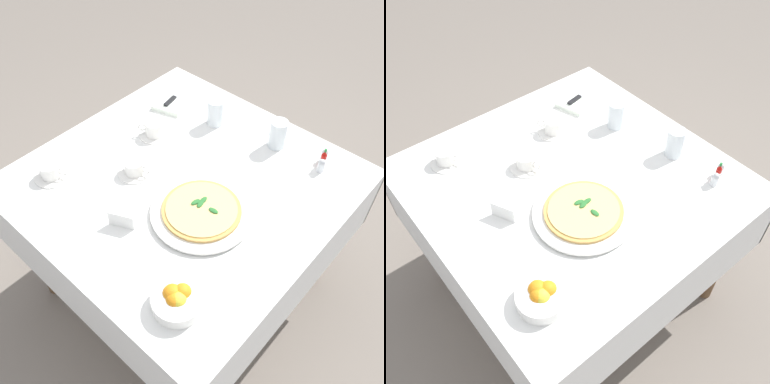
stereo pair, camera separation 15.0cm
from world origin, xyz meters
TOP-DOWN VIEW (x-y plane):
  - ground_plane at (0.00, 0.00)m, footprint 8.00×8.00m
  - dining_table at (0.00, 0.00)m, footprint 1.08×1.08m
  - pizza_plate at (-0.08, -0.16)m, footprint 0.35×0.35m
  - pizza at (-0.08, -0.16)m, footprint 0.27×0.27m
  - coffee_cup_far_left at (-0.09, 0.16)m, footprint 0.13×0.13m
  - coffee_cup_far_right at (-0.31, 0.37)m, footprint 0.13×0.13m
  - coffee_cup_center_back at (0.11, 0.26)m, footprint 0.13×0.13m
  - water_glass_back_corner at (0.38, -0.15)m, footprint 0.07×0.07m
  - water_glass_near_left at (0.33, 0.12)m, footprint 0.07×0.07m
  - napkin_folded at (0.34, 0.35)m, footprint 0.25×0.19m
  - dinner_knife at (0.34, 0.36)m, footprint 0.20×0.06m
  - citrus_bowl at (-0.38, -0.33)m, footprint 0.15×0.15m
  - hot_sauce_bottle at (0.40, -0.34)m, footprint 0.02×0.02m
  - salt_shaker at (0.43, -0.33)m, footprint 0.03×0.03m
  - pepper_shaker at (0.37, -0.35)m, footprint 0.03×0.03m
  - menu_card at (-0.30, -0.00)m, footprint 0.04×0.08m

SIDE VIEW (x-z plane):
  - ground_plane at x=0.00m, z-range 0.00..0.00m
  - dining_table at x=0.00m, z-range 0.23..0.96m
  - napkin_folded at x=0.34m, z-range 0.73..0.75m
  - pizza_plate at x=-0.08m, z-range 0.73..0.75m
  - dinner_knife at x=0.34m, z-range 0.74..0.75m
  - pizza at x=-0.08m, z-range 0.74..0.76m
  - salt_shaker at x=0.43m, z-range 0.72..0.78m
  - pepper_shaker at x=0.37m, z-range 0.72..0.78m
  - coffee_cup_far_left at x=-0.09m, z-range 0.72..0.78m
  - coffee_cup_far_right at x=-0.31m, z-range 0.72..0.78m
  - citrus_bowl at x=-0.38m, z-range 0.72..0.79m
  - coffee_cup_center_back at x=0.11m, z-range 0.72..0.79m
  - menu_card at x=-0.30m, z-range 0.73..0.79m
  - hot_sauce_bottle at x=0.40m, z-range 0.72..0.80m
  - water_glass_near_left at x=0.33m, z-range 0.72..0.83m
  - water_glass_back_corner at x=0.38m, z-range 0.72..0.84m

